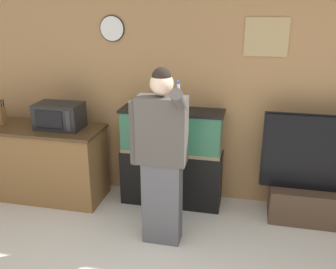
{
  "coord_description": "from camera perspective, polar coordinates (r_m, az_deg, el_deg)",
  "views": [
    {
      "loc": [
        0.68,
        -1.84,
        2.32
      ],
      "look_at": [
        -0.1,
        1.67,
        1.05
      ],
      "focal_mm": 40.0,
      "sensor_mm": 36.0,
      "label": 1
    }
  ],
  "objects": [
    {
      "name": "counter_island",
      "position": [
        4.93,
        -19.5,
        -3.88
      ],
      "size": [
        1.73,
        0.62,
        0.92
      ],
      "color": "brown",
      "rests_on": "ground_plane"
    },
    {
      "name": "wall_back_paneled",
      "position": [
        4.44,
        3.43,
        6.2
      ],
      "size": [
        10.0,
        0.08,
        2.6
      ],
      "color": "#A87A4C",
      "rests_on": "ground_plane"
    },
    {
      "name": "aquarium_on_stand",
      "position": [
        4.44,
        0.57,
        -3.52
      ],
      "size": [
        1.19,
        0.37,
        1.17
      ],
      "color": "black",
      "rests_on": "ground_plane"
    },
    {
      "name": "microwave",
      "position": [
        4.57,
        -16.22,
        2.74
      ],
      "size": [
        0.54,
        0.34,
        0.3
      ],
      "color": "black",
      "rests_on": "counter_island"
    },
    {
      "name": "knife_block",
      "position": [
        5.0,
        -24.22,
        2.77
      ],
      "size": [
        0.1,
        0.11,
        0.32
      ],
      "color": "brown",
      "rests_on": "counter_island"
    },
    {
      "name": "person_standing",
      "position": [
        3.59,
        -1.08,
        -3.36
      ],
      "size": [
        0.56,
        0.42,
        1.78
      ],
      "color": "#515156",
      "rests_on": "ground_plane"
    },
    {
      "name": "tv_on_stand",
      "position": [
        4.49,
        23.68,
        -8.22
      ],
      "size": [
        1.56,
        0.4,
        1.23
      ],
      "color": "#4C3828",
      "rests_on": "ground_plane"
    }
  ]
}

